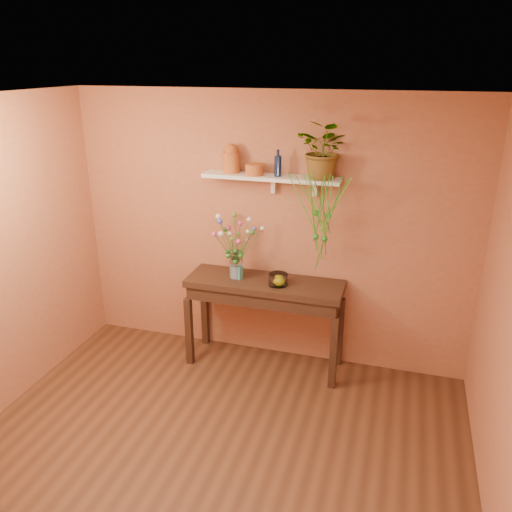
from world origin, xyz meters
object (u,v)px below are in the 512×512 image
object	(u,v)px
glass_bowl	(278,280)
sideboard	(265,293)
bouquet	(234,236)
terracotta_jug	(231,159)
spider_plant	(325,150)
blue_bottle	(278,165)
glass_vase	(236,267)

from	to	relation	value
glass_bowl	sideboard	bearing A→B (deg)	159.16
bouquet	sideboard	bearing A→B (deg)	4.45
bouquet	glass_bowl	size ratio (longest dim) A/B	2.64
terracotta_jug	spider_plant	xyz separation A→B (m)	(0.89, -0.02, 0.13)
bouquet	blue_bottle	bearing A→B (deg)	20.79
spider_plant	glass_vase	bearing A→B (deg)	-170.07
terracotta_jug	glass_bowl	bearing A→B (deg)	-22.34
terracotta_jug	bouquet	world-z (taller)	terracotta_jug
terracotta_jug	glass_vase	size ratio (longest dim) A/B	1.01
blue_bottle	glass_bowl	size ratio (longest dim) A/B	1.32
glass_vase	spider_plant	bearing A→B (deg)	9.93
sideboard	glass_vase	size ratio (longest dim) A/B	5.69
blue_bottle	glass_bowl	bearing A→B (deg)	-69.99
terracotta_jug	blue_bottle	distance (m)	0.47
sideboard	spider_plant	bearing A→B (deg)	15.57
sideboard	terracotta_jug	bearing A→B (deg)	157.09
sideboard	blue_bottle	xyz separation A→B (m)	(0.08, 0.12, 1.24)
glass_vase	bouquet	bearing A→B (deg)	-115.10
blue_bottle	spider_plant	xyz separation A→B (m)	(0.42, 0.02, 0.16)
spider_plant	bouquet	distance (m)	1.17
terracotta_jug	blue_bottle	size ratio (longest dim) A/B	1.11
terracotta_jug	bouquet	size ratio (longest dim) A/B	0.56
bouquet	spider_plant	bearing A→B (deg)	11.49
sideboard	spider_plant	size ratio (longest dim) A/B	2.96
spider_plant	bouquet	world-z (taller)	spider_plant
glass_vase	terracotta_jug	bearing A→B (deg)	119.11
sideboard	bouquet	bearing A→B (deg)	-175.55
spider_plant	bouquet	bearing A→B (deg)	-168.51
glass_vase	glass_bowl	xyz separation A→B (m)	(0.44, -0.06, -0.06)
glass_vase	bouquet	distance (m)	0.33
sideboard	blue_bottle	bearing A→B (deg)	55.95
terracotta_jug	blue_bottle	world-z (taller)	terracotta_jug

